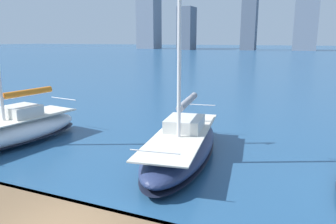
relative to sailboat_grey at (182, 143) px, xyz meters
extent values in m
cube|color=#473828|center=(0.26, 6.05, -0.13)|extent=(28.00, 0.16, 0.10)
cylinder|color=#473828|center=(0.26, 6.22, -0.43)|extent=(0.28, 0.28, 0.50)
cube|color=slate|center=(-0.91, -157.45, 13.00)|extent=(10.30, 11.74, 27.35)
cube|color=slate|center=(24.33, -151.54, 16.88)|extent=(6.83, 6.66, 35.11)
cube|color=slate|center=(55.22, -148.46, 9.86)|extent=(7.42, 9.76, 21.08)
ellipsoid|color=navy|center=(-0.01, 0.04, -0.12)|extent=(3.87, 9.03, 1.11)
ellipsoid|color=black|center=(-0.01, 0.04, -0.43)|extent=(3.89, 9.08, 0.10)
cube|color=beige|center=(-0.01, 0.04, 0.46)|extent=(3.25, 7.93, 0.06)
cube|color=silver|center=(0.07, -0.48, 0.77)|extent=(1.82, 2.14, 0.55)
cylinder|color=silver|center=(-0.11, 0.68, 5.58)|extent=(0.16, 0.16, 10.18)
cylinder|color=silver|center=(0.17, -1.13, 1.54)|extent=(0.68, 3.65, 0.12)
cylinder|color=gray|center=(0.17, -1.13, 1.66)|extent=(0.83, 3.39, 0.32)
cylinder|color=silver|center=(-0.62, 4.01, 0.98)|extent=(1.66, 0.29, 0.04)
cylinder|color=silver|center=(0.59, -3.85, 0.98)|extent=(1.91, 0.33, 0.04)
ellipsoid|color=white|center=(8.53, 1.37, -0.06)|extent=(3.56, 7.44, 1.23)
ellipsoid|color=black|center=(8.53, 1.37, -0.40)|extent=(3.58, 7.47, 0.10)
cube|color=beige|center=(8.53, 1.37, 0.58)|extent=(2.97, 6.52, 0.06)
cube|color=silver|center=(8.48, 0.94, 0.89)|extent=(1.79, 1.77, 0.55)
cylinder|color=silver|center=(8.41, 0.41, 1.66)|extent=(0.50, 3.00, 0.12)
cylinder|color=orange|center=(8.41, 0.41, 1.78)|extent=(0.67, 2.78, 0.32)
cylinder|color=silver|center=(8.12, -1.83, 1.10)|extent=(1.99, 0.29, 0.04)
camera|label=1|loc=(-4.95, 12.88, 4.47)|focal=35.00mm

